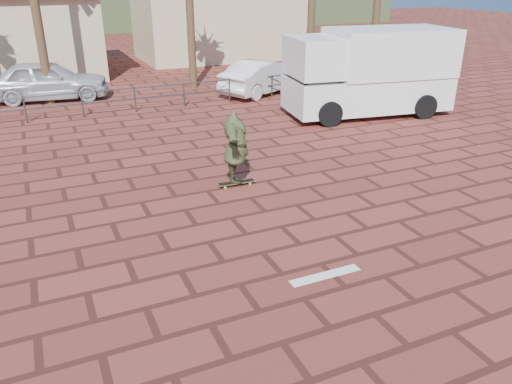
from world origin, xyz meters
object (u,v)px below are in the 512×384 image
(campervan, at_px, (370,70))
(car_white, at_px, (263,77))
(longboard, at_px, (236,183))
(skateboarder, at_px, (236,147))
(car_silver, at_px, (47,80))

(campervan, height_order, car_white, campervan)
(longboard, height_order, campervan, campervan)
(campervan, bearing_deg, longboard, -139.64)
(longboard, bearing_deg, campervan, 34.89)
(skateboarder, bearing_deg, car_silver, 37.24)
(campervan, height_order, car_silver, campervan)
(longboard, distance_m, car_white, 10.98)
(longboard, distance_m, car_silver, 12.80)
(car_white, bearing_deg, skateboarder, 124.76)
(skateboarder, bearing_deg, car_white, -8.62)
(skateboarder, distance_m, car_white, 10.97)
(campervan, relative_size, car_white, 1.42)
(longboard, bearing_deg, car_white, 64.16)
(longboard, xyz_separation_m, skateboarder, (-0.00, -0.00, 0.96))
(campervan, distance_m, car_silver, 13.51)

